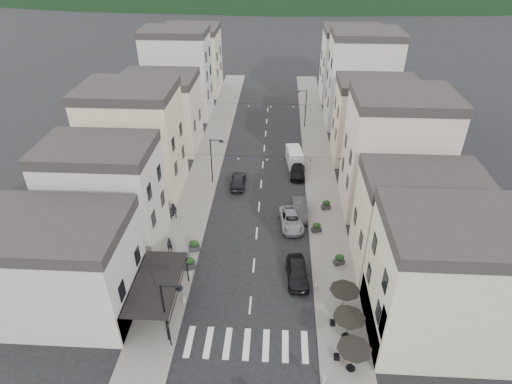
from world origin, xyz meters
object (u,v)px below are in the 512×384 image
Objects in this scene: delivery_van at (294,157)px; pedestrian_a at (170,245)px; pedestrian_b at (174,211)px; parked_car_d at (298,171)px; parked_car_e at (238,181)px; parked_car_b at (300,209)px; parked_car_a at (297,272)px; parked_car_c at (291,220)px.

pedestrian_a is at bearing -130.26° from delivery_van.
pedestrian_b reaches higher than pedestrian_a.
parked_car_d is 8.00m from parked_car_e.
delivery_van is at bearing 98.75° from parked_car_d.
pedestrian_b is (-13.80, -1.39, 0.25)m from parked_car_b.
pedestrian_b is at bearing 142.19° from parked_car_a.
parked_car_e is at bearing 77.12° from pedestrian_b.
parked_car_e is 9.33m from delivery_van.
parked_car_e is at bearing 123.16° from parked_car_c.
parked_car_a is 10.15m from parked_car_b.
parked_car_e is 9.65m from pedestrian_b.
parked_car_a is at bearing -90.04° from parked_car_d.
parked_car_d is at bearing 36.49° from pedestrian_a.
parked_car_b is at bearing 14.18° from pedestrian_a.
parked_car_d is 20.55m from pedestrian_a.
pedestrian_a reaches higher than parked_car_a.
delivery_van is 18.94m from pedestrian_b.
parked_car_b is 1.00× the size of parked_car_d.
parked_car_d is (0.00, 8.88, -0.09)m from parked_car_b.
pedestrian_a is at bearing -53.14° from pedestrian_b.
parked_car_e is (-7.40, -3.05, 0.10)m from parked_car_d.
pedestrian_b reaches higher than parked_car_d.
pedestrian_a is (-12.45, 3.09, 0.09)m from parked_car_a.
delivery_van is (-0.39, 11.98, 0.32)m from parked_car_b.
parked_car_b is at bearing -88.43° from parked_car_d.
delivery_van is at bearing 85.22° from parked_car_a.
pedestrian_b reaches higher than parked_car_c.
parked_car_b is at bearing 82.58° from parked_car_a.
parked_car_c is 10.08m from parked_car_e.
parked_car_d is at bearing 88.63° from parked_car_b.
parked_car_a reaches higher than parked_car_e.
pedestrian_a is (-12.99, -7.05, 0.14)m from parked_car_b.
delivery_van reaches higher than parked_car_b.
delivery_van is at bearing 90.50° from parked_car_b.
parked_car_d is at bearing -89.57° from delivery_van.
pedestrian_b is (-0.81, 5.66, 0.11)m from pedestrian_a.
parked_car_e is (-6.87, 15.97, -0.04)m from parked_car_a.
parked_car_a is 3.03× the size of pedestrian_a.
delivery_van reaches higher than parked_car_c.
parked_car_a is at bearing -4.72° from pedestrian_b.
parked_car_b is at bearing 56.80° from parked_car_c.
parked_car_a is at bearing -97.12° from delivery_van.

